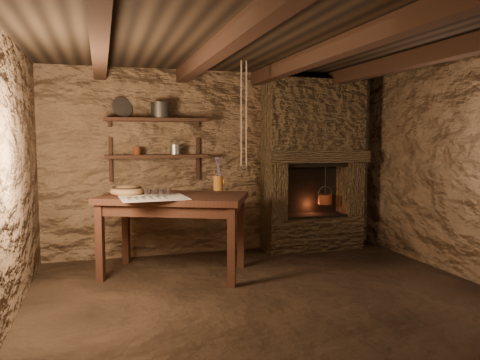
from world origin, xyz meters
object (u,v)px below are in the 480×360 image
object	(u,v)px
iron_stockpot	(161,111)
red_pot	(325,199)
stoneware_jug	(218,176)
work_table	(174,232)
wooden_bowl	(127,191)

from	to	relation	value
iron_stockpot	red_pot	xyz separation A→B (m)	(2.21, -0.12, -1.16)
stoneware_jug	iron_stockpot	xyz separation A→B (m)	(-0.62, 0.46, 0.79)
stoneware_jug	iron_stockpot	distance (m)	1.10
work_table	iron_stockpot	distance (m)	1.56
iron_stockpot	red_pot	bearing A→B (deg)	-3.11
iron_stockpot	red_pot	world-z (taller)	iron_stockpot
work_table	stoneware_jug	distance (m)	0.87
wooden_bowl	work_table	bearing A→B (deg)	-14.58
work_table	red_pot	xyz separation A→B (m)	(2.17, 0.61, 0.21)
wooden_bowl	iron_stockpot	bearing A→B (deg)	52.84
work_table	red_pot	size ratio (longest dim) A/B	3.33
iron_stockpot	wooden_bowl	bearing A→B (deg)	-127.16
work_table	wooden_bowl	world-z (taller)	wooden_bowl
stoneware_jug	wooden_bowl	bearing A→B (deg)	172.78
stoneware_jug	red_pot	distance (m)	1.67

